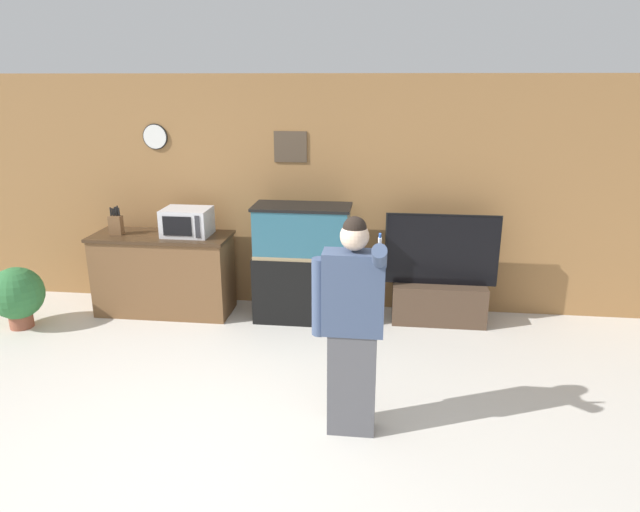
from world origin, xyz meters
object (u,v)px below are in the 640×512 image
(counter_island, at_px, (164,274))
(knife_block, at_px, (116,224))
(aquarium_on_stand, at_px, (302,263))
(potted_plant, at_px, (17,294))
(tv_on_stand, at_px, (439,291))
(person_standing, at_px, (352,325))
(microwave, at_px, (187,222))

(counter_island, xyz_separation_m, knife_block, (-0.49, -0.04, 0.56))
(aquarium_on_stand, distance_m, potted_plant, 3.03)
(counter_island, relative_size, potted_plant, 2.30)
(counter_island, bearing_deg, tv_on_stand, 1.72)
(knife_block, xyz_separation_m, aquarium_on_stand, (2.06, 0.04, -0.38))
(counter_island, height_order, person_standing, person_standing)
(knife_block, relative_size, aquarium_on_stand, 0.25)
(microwave, bearing_deg, potted_plant, -159.62)
(knife_block, distance_m, tv_on_stand, 3.60)
(microwave, height_order, knife_block, knife_block)
(knife_block, bearing_deg, tv_on_stand, 2.08)
(counter_island, relative_size, person_standing, 0.92)
(tv_on_stand, height_order, person_standing, person_standing)
(microwave, distance_m, knife_block, 0.79)
(knife_block, relative_size, potted_plant, 0.47)
(counter_island, distance_m, knife_block, 0.75)
(person_standing, height_order, potted_plant, person_standing)
(microwave, bearing_deg, person_standing, -46.90)
(tv_on_stand, bearing_deg, knife_block, -177.92)
(aquarium_on_stand, xyz_separation_m, tv_on_stand, (1.48, 0.09, -0.29))
(knife_block, bearing_deg, counter_island, 4.30)
(counter_island, height_order, microwave, microwave)
(aquarium_on_stand, bearing_deg, person_standing, -72.00)
(microwave, distance_m, aquarium_on_stand, 1.34)
(aquarium_on_stand, height_order, person_standing, person_standing)
(counter_island, relative_size, knife_block, 4.86)
(aquarium_on_stand, bearing_deg, tv_on_stand, 3.40)
(microwave, relative_size, aquarium_on_stand, 0.40)
(microwave, relative_size, knife_block, 1.61)
(potted_plant, bearing_deg, aquarium_on_stand, 11.60)
(microwave, height_order, person_standing, person_standing)
(microwave, bearing_deg, aquarium_on_stand, -0.88)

